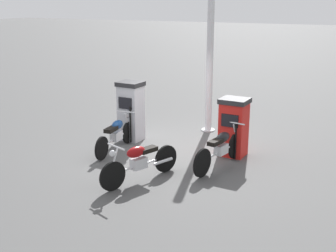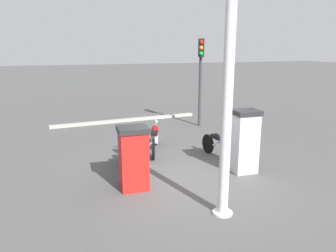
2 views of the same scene
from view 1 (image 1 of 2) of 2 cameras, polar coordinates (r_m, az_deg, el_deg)
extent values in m
plane|color=#4C4C4C|center=(11.84, 0.87, -3.12)|extent=(120.00, 120.00, 0.00)
cube|color=silver|center=(12.54, -4.76, 1.64)|extent=(0.56, 0.64, 1.55)
cube|color=black|center=(12.24, -5.51, 2.91)|extent=(0.06, 0.42, 0.32)
cube|color=#262628|center=(12.36, -4.85, 5.40)|extent=(0.61, 0.70, 0.12)
cylinder|color=black|center=(12.26, -4.83, 0.17)|extent=(0.05, 0.05, 1.01)
cube|color=red|center=(11.41, 8.39, -0.44)|extent=(0.60, 0.66, 1.37)
cube|color=black|center=(11.06, 7.90, 0.67)|extent=(0.06, 0.44, 0.32)
cube|color=#262628|center=(11.22, 8.54, 3.21)|extent=(0.66, 0.73, 0.12)
cylinder|color=black|center=(11.11, 8.63, -2.02)|extent=(0.05, 0.05, 0.89)
cylinder|color=black|center=(12.40, -5.15, -0.83)|extent=(0.60, 0.10, 0.60)
cylinder|color=black|center=(11.19, -8.48, -2.84)|extent=(0.60, 0.10, 0.60)
cube|color=silver|center=(11.80, -6.63, -1.25)|extent=(0.37, 0.22, 0.24)
cylinder|color=silver|center=(11.77, -6.74, -1.55)|extent=(1.09, 0.12, 0.05)
ellipsoid|color=navy|center=(11.78, -6.52, 0.14)|extent=(0.49, 0.25, 0.24)
cube|color=black|center=(11.50, -7.30, -0.44)|extent=(0.45, 0.23, 0.10)
cylinder|color=silver|center=(12.28, -5.27, 0.46)|extent=(0.26, 0.06, 0.57)
cylinder|color=silver|center=(12.13, -5.48, 1.82)|extent=(0.07, 0.56, 0.04)
sphere|color=silver|center=(12.24, -5.25, 1.38)|extent=(0.15, 0.15, 0.14)
cylinder|color=silver|center=(11.40, -8.51, -2.37)|extent=(0.55, 0.11, 0.07)
cylinder|color=black|center=(11.29, 8.66, -2.49)|extent=(0.66, 0.19, 0.67)
cylinder|color=black|center=(10.05, 4.41, -4.74)|extent=(0.66, 0.19, 0.67)
cube|color=silver|center=(10.67, 6.81, -2.97)|extent=(0.39, 0.27, 0.24)
cylinder|color=silver|center=(10.64, 6.67, -3.30)|extent=(1.13, 0.29, 0.05)
ellipsoid|color=black|center=(10.64, 7.06, -1.45)|extent=(0.52, 0.31, 0.24)
cube|color=black|center=(10.37, 6.09, -2.06)|extent=(0.47, 0.29, 0.10)
cylinder|color=silver|center=(11.17, 8.62, -1.09)|extent=(0.26, 0.09, 0.57)
cylinder|color=silver|center=(11.01, 8.49, 0.41)|extent=(0.15, 0.56, 0.04)
sphere|color=silver|center=(11.13, 8.71, -0.08)|extent=(0.17, 0.17, 0.14)
cylinder|color=silver|center=(10.26, 4.46, -4.17)|extent=(0.55, 0.18, 0.07)
cylinder|color=black|center=(9.41, -7.11, -6.39)|extent=(0.62, 0.28, 0.64)
cylinder|color=black|center=(10.31, -0.29, -4.21)|extent=(0.62, 0.28, 0.64)
cube|color=silver|center=(9.78, -3.77, -4.78)|extent=(0.41, 0.32, 0.24)
cylinder|color=silver|center=(9.83, -3.54, -4.99)|extent=(1.08, 0.46, 0.05)
ellipsoid|color=maroon|center=(9.64, -4.12, -3.33)|extent=(0.53, 0.38, 0.24)
cube|color=black|center=(9.86, -2.59, -3.05)|extent=(0.48, 0.35, 0.10)
cylinder|color=silver|center=(9.32, -6.98, -4.62)|extent=(0.26, 0.13, 0.57)
cylinder|color=silver|center=(9.26, -6.65, -2.66)|extent=(0.24, 0.54, 0.04)
sphere|color=silver|center=(9.24, -7.12, -3.49)|extent=(0.18, 0.18, 0.14)
cylinder|color=silver|center=(10.10, -0.65, -4.54)|extent=(0.54, 0.26, 0.07)
cylinder|color=silver|center=(13.20, 5.36, 7.84)|extent=(0.20, 0.20, 4.03)
cylinder|color=silver|center=(13.63, 5.14, -0.49)|extent=(0.40, 0.40, 0.04)
camera|label=2|loc=(17.43, 21.34, 12.80)|focal=34.50mm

